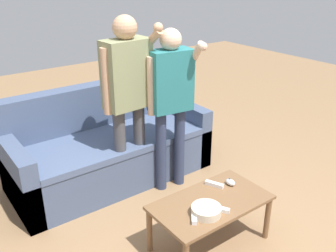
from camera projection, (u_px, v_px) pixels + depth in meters
The scene contains 10 objects.
ground_plane at pixel (215, 244), 2.91m from camera, with size 12.00×12.00×0.00m, color #93704C.
couch at pixel (108, 148), 3.75m from camera, with size 1.95×0.86×0.91m.
coffee_table at pixel (211, 207), 2.79m from camera, with size 0.89×0.50×0.40m.
snack_bowl at pixel (206, 211), 2.61m from camera, with size 0.21×0.21×0.06m, color beige.
game_remote_nunchuk at pixel (230, 182), 2.96m from camera, with size 0.06×0.09×0.05m.
player_right at pixel (171, 93), 3.31m from camera, with size 0.45×0.39×1.53m.
player_center at pixel (128, 88), 3.20m from camera, with size 0.50×0.33×1.65m.
game_remote_wand_near at pixel (219, 209), 2.65m from camera, with size 0.10×0.15×0.03m.
game_remote_wand_far at pixel (214, 184), 2.95m from camera, with size 0.09×0.15×0.03m.
game_remote_wand_spare at pixel (194, 216), 2.58m from camera, with size 0.13×0.15×0.03m.
Camera 1 is at (-1.67, -1.63, 2.01)m, focal length 39.84 mm.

